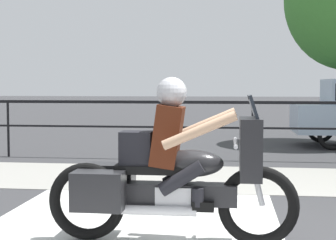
% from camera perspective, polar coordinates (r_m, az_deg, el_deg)
% --- Properties ---
extents(sidewalk_band, '(44.00, 2.40, 0.01)m').
position_cam_1_polar(sidewalk_band, '(8.43, 9.90, -6.49)').
color(sidewalk_band, '#99968E').
rests_on(sidewalk_band, ground).
extents(fence_railing, '(36.00, 0.05, 1.20)m').
position_cam_1_polar(fence_railing, '(10.35, 9.38, 0.68)').
color(fence_railing, black).
rests_on(fence_railing, ground).
extents(motorcycle, '(2.42, 0.76, 1.60)m').
position_cam_1_polar(motorcycle, '(4.94, 0.15, -5.78)').
color(motorcycle, black).
rests_on(motorcycle, ground).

